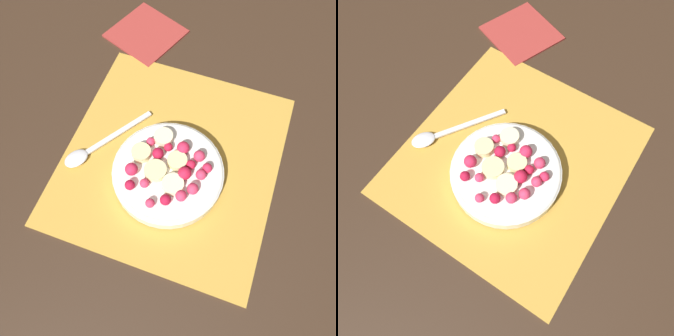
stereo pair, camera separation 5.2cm
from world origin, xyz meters
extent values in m
plane|color=#382619|center=(0.00, 0.00, 0.00)|extent=(3.00, 3.00, 0.00)
cube|color=gold|center=(0.00, 0.00, 0.00)|extent=(0.39, 0.36, 0.01)
cylinder|color=silver|center=(0.04, 0.01, 0.02)|extent=(0.18, 0.18, 0.02)
torus|color=silver|center=(0.04, 0.01, 0.03)|extent=(0.18, 0.18, 0.01)
cylinder|color=white|center=(0.04, 0.01, 0.03)|extent=(0.17, 0.17, 0.00)
cylinder|color=#F4EAB7|center=(-0.01, -0.02, 0.04)|extent=(0.04, 0.04, 0.01)
cylinder|color=beige|center=(0.02, 0.02, 0.04)|extent=(0.04, 0.04, 0.01)
cylinder|color=#F4EAB7|center=(0.06, 0.02, 0.04)|extent=(0.04, 0.04, 0.01)
cylinder|color=beige|center=(0.03, -0.04, 0.04)|extent=(0.04, 0.04, 0.01)
cylinder|color=beige|center=(0.05, -0.01, 0.04)|extent=(0.05, 0.05, 0.01)
sphere|color=red|center=(0.04, 0.03, 0.04)|extent=(0.02, 0.02, 0.02)
sphere|color=#B21433|center=(0.08, -0.04, 0.04)|extent=(0.02, 0.02, 0.02)
sphere|color=#D12347|center=(-0.01, 0.02, 0.04)|extent=(0.02, 0.02, 0.02)
sphere|color=#B21433|center=(0.02, -0.02, 0.04)|extent=(0.02, 0.02, 0.02)
sphere|color=#B21433|center=(0.09, 0.02, 0.04)|extent=(0.02, 0.02, 0.02)
sphere|color=#DB3356|center=(0.03, 0.06, 0.04)|extent=(0.02, 0.02, 0.02)
sphere|color=#DB3356|center=(0.10, 0.00, 0.04)|extent=(0.01, 0.01, 0.01)
sphere|color=#DB3356|center=(0.07, -0.02, 0.04)|extent=(0.02, 0.02, 0.02)
sphere|color=#D12347|center=(0.06, -0.05, 0.04)|extent=(0.02, 0.02, 0.02)
sphere|color=#DB3356|center=(0.07, 0.04, 0.04)|extent=(0.02, 0.02, 0.02)
sphere|color=#DB3356|center=(0.06, 0.05, 0.04)|extent=(0.02, 0.02, 0.02)
sphere|color=#DB3356|center=(0.00, 0.05, 0.04)|extent=(0.02, 0.02, 0.02)
sphere|color=#D12347|center=(0.02, 0.07, 0.04)|extent=(0.02, 0.02, 0.02)
sphere|color=red|center=(0.02, 0.04, 0.04)|extent=(0.02, 0.02, 0.02)
sphere|color=red|center=(0.00, -0.01, 0.04)|extent=(0.01, 0.01, 0.01)
sphere|color=#DB3356|center=(0.00, -0.04, 0.04)|extent=(0.01, 0.01, 0.01)
cube|color=silver|center=(-0.01, -0.11, 0.01)|extent=(0.12, 0.08, 0.00)
ellipsoid|color=silver|center=(0.06, -0.15, 0.01)|extent=(0.05, 0.05, 0.01)
cube|color=#A3332D|center=(-0.26, -0.15, 0.00)|extent=(0.17, 0.17, 0.01)
camera|label=1|loc=(0.24, 0.08, 0.52)|focal=35.00mm
camera|label=2|loc=(0.22, 0.13, 0.52)|focal=35.00mm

